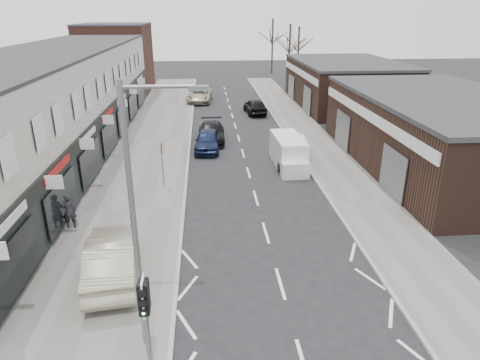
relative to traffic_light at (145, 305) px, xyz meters
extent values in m
plane|color=black|center=(4.40, 2.02, -2.41)|extent=(160.00, 160.00, 0.00)
cube|color=slate|center=(-2.35, 24.02, -2.35)|extent=(5.50, 64.00, 0.12)
cube|color=slate|center=(10.15, 24.02, -2.35)|extent=(3.50, 64.00, 0.12)
cube|color=silver|center=(-9.10, 21.52, 1.14)|extent=(8.00, 41.00, 7.10)
cube|color=#4D2A21|center=(-9.10, 47.02, 1.59)|extent=(8.00, 10.00, 8.00)
cube|color=#331F17|center=(16.90, 16.02, -0.16)|extent=(10.00, 18.00, 4.50)
cube|color=#331F17|center=(16.90, 36.02, -0.16)|extent=(10.00, 16.00, 4.50)
cylinder|color=slate|center=(0.00, 0.02, -0.79)|extent=(0.12, 0.12, 3.00)
cube|color=silver|center=(0.00, 0.02, 0.26)|extent=(0.05, 0.55, 1.10)
cube|color=black|center=(0.00, -0.10, 0.26)|extent=(0.28, 0.22, 0.95)
sphere|color=#0CE533|center=(0.00, -0.22, -0.04)|extent=(0.18, 0.18, 0.18)
cube|color=black|center=(0.00, 0.14, 0.26)|extent=(0.26, 0.20, 0.90)
cylinder|color=slate|center=(-0.30, 1.22, 1.71)|extent=(0.16, 0.16, 8.00)
cylinder|color=slate|center=(0.60, 1.22, 5.51)|extent=(1.80, 0.10, 0.10)
cube|color=slate|center=(1.60, 1.22, 5.46)|extent=(0.50, 0.22, 0.12)
cylinder|color=slate|center=(-0.80, 14.02, -1.04)|extent=(0.07, 0.07, 2.50)
cube|color=white|center=(-0.75, 14.02, -0.44)|extent=(0.04, 0.45, 0.25)
cube|color=white|center=(7.16, 17.33, -1.45)|extent=(1.88, 4.28, 1.93)
cube|color=white|center=(7.16, 14.84, -1.91)|extent=(1.73, 0.79, 1.01)
cylinder|color=black|center=(6.37, 15.85, -2.09)|extent=(0.20, 0.64, 0.64)
cylinder|color=black|center=(7.95, 15.85, -2.09)|extent=(0.20, 0.64, 0.64)
cylinder|color=black|center=(6.37, 18.81, -2.09)|extent=(0.20, 0.64, 0.64)
cylinder|color=black|center=(7.95, 18.81, -2.09)|extent=(0.20, 0.64, 0.64)
imported|color=#9F997F|center=(-1.94, 4.88, -1.45)|extent=(2.46, 5.30, 1.68)
imported|color=black|center=(-4.70, 9.04, -1.43)|extent=(0.70, 0.53, 1.73)
imported|color=#121C3A|center=(1.86, 20.96, -1.67)|extent=(2.11, 4.51, 1.50)
imported|color=black|center=(2.20, 23.29, -1.69)|extent=(2.13, 5.01, 1.44)
imported|color=#AB9D88|center=(1.19, 39.11, -1.64)|extent=(3.03, 5.76, 1.54)
imported|color=white|center=(7.90, 20.02, -1.68)|extent=(1.70, 4.52, 1.48)
imported|color=black|center=(6.74, 32.64, -1.65)|extent=(2.17, 4.62, 1.53)
camera|label=1|loc=(1.75, -9.45, 7.23)|focal=32.00mm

